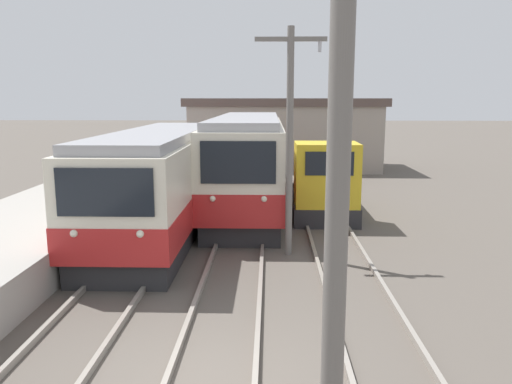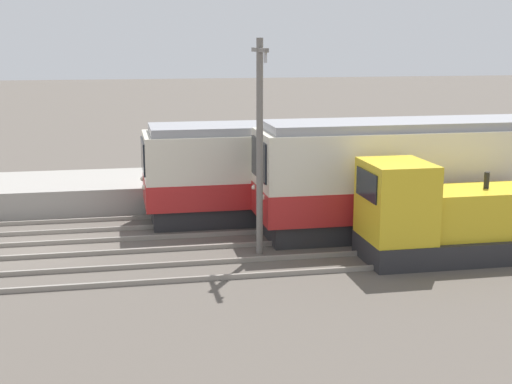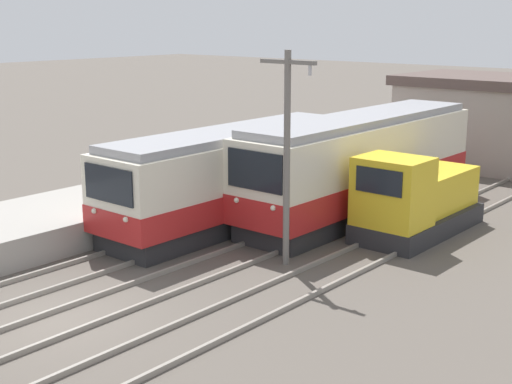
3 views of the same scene
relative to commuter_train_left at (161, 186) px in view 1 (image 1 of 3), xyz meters
name	(u,v)px [view 1 (image 1 of 3)]	position (x,y,z in m)	size (l,w,h in m)	color
ground_plane	(199,384)	(2.60, -9.34, -1.64)	(200.00, 200.00, 0.00)	#564F47
track_left	(41,377)	(0.00, -9.34, -1.57)	(1.54, 60.00, 0.14)	gray
track_center	(211,380)	(2.80, -9.34, -1.57)	(1.54, 60.00, 0.14)	gray
track_right	(397,383)	(5.80, -9.34, -1.57)	(1.54, 60.00, 0.14)	gray
commuter_train_left	(161,186)	(0.00, 0.00, 0.00)	(2.84, 11.54, 3.52)	#28282B
commuter_train_center	(248,165)	(2.80, 4.24, 0.14)	(2.84, 12.81, 3.85)	#28282B
shunting_locomotive	(321,184)	(5.80, 3.03, -0.43)	(2.40, 5.74, 3.00)	#28282B
catenary_mast_near	(338,219)	(4.31, -12.67, 1.94)	(2.00, 0.20, 6.54)	slate
catenary_mast_mid	(290,134)	(4.31, -2.39, 1.94)	(2.00, 0.20, 6.54)	slate
station_building	(284,133)	(4.66, 16.66, 0.68)	(12.60, 6.30, 4.59)	gray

